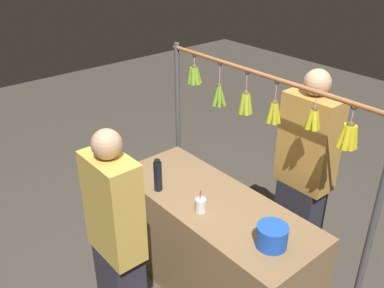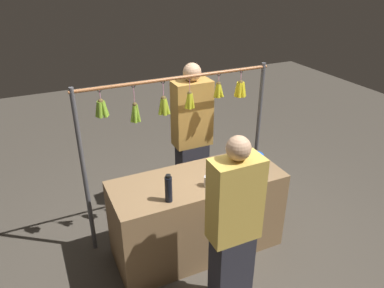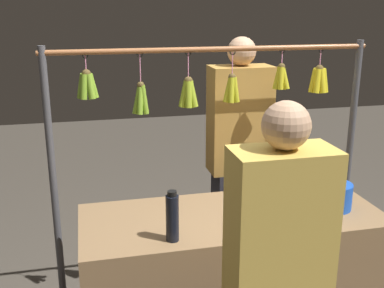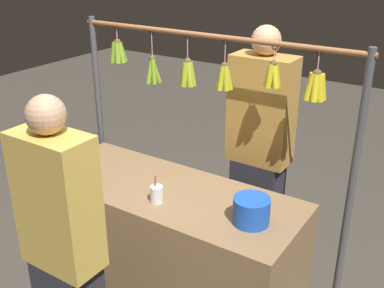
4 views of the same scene
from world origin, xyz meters
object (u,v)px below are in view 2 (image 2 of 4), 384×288
(water_bottle, at_px, (169,189))
(vendor_person, at_px, (192,141))
(blue_bucket, at_px, (253,161))
(customer_person, at_px, (233,233))
(drink_cup, at_px, (208,181))

(water_bottle, bearing_deg, vendor_person, -125.01)
(water_bottle, xyz_separation_m, blue_bucket, (-0.97, -0.17, -0.05))
(vendor_person, bearing_deg, customer_person, 77.23)
(blue_bucket, relative_size, vendor_person, 0.11)
(vendor_person, distance_m, customer_person, 1.53)
(water_bottle, relative_size, customer_person, 0.16)
(water_bottle, distance_m, vendor_person, 1.14)
(blue_bucket, distance_m, drink_cup, 0.57)
(blue_bucket, xyz_separation_m, drink_cup, (0.56, 0.10, -0.02))
(drink_cup, xyz_separation_m, customer_person, (0.10, 0.63, -0.09))
(blue_bucket, height_order, drink_cup, drink_cup)
(water_bottle, height_order, customer_person, customer_person)
(blue_bucket, relative_size, customer_person, 0.12)
(vendor_person, height_order, customer_person, vendor_person)
(water_bottle, height_order, drink_cup, water_bottle)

